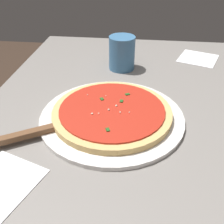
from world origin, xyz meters
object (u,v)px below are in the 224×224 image
at_px(serving_plate, 112,117).
at_px(cup_tall_drink, 122,53).
at_px(pizza_server, 45,131).
at_px(napkin_folded_right, 198,58).
at_px(pizza, 112,112).

relative_size(serving_plate, cup_tall_drink, 3.24).
height_order(pizza_server, napkin_folded_right, pizza_server).
relative_size(pizza, napkin_folded_right, 2.22).
bearing_deg(pizza, pizza_server, 120.89).
bearing_deg(pizza, serving_plate, -179.81).
xyz_separation_m(serving_plate, cup_tall_drink, (0.30, 0.00, 0.05)).
bearing_deg(cup_tall_drink, pizza, -179.62).
bearing_deg(pizza_server, cup_tall_drink, -20.20).
distance_m(serving_plate, pizza, 0.02).
xyz_separation_m(serving_plate, pizza_server, (-0.09, 0.14, 0.01)).
bearing_deg(serving_plate, napkin_folded_right, -33.26).
xyz_separation_m(pizza, cup_tall_drink, (0.30, 0.00, 0.04)).
height_order(serving_plate, cup_tall_drink, cup_tall_drink).
distance_m(pizza_server, cup_tall_drink, 0.42).
distance_m(pizza_server, napkin_folded_right, 0.66).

